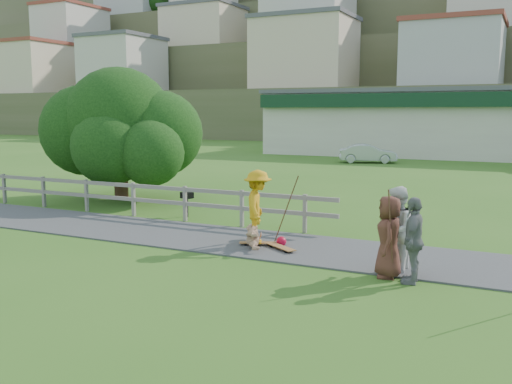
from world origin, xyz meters
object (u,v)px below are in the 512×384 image
Objects in this scene: bbq at (187,204)px; spectator_b at (414,240)px; skater_fallen at (254,235)px; car_silver at (368,153)px; spectator_a at (396,230)px; spectator_c at (389,237)px; tree at (120,147)px; skater_rider at (258,211)px.

spectator_b is at bearing -10.83° from bbq.
skater_fallen is 0.45× the size of car_silver.
spectator_b is at bearing 39.13° from spectator_a.
spectator_b is at bearing -44.82° from skater_fallen.
bbq is (-8.01, 4.14, -0.47)m from spectator_b.
spectator_b reaches higher than spectator_c.
tree reaches higher than skater_fallen.
skater_rider reaches higher than spectator_a.
spectator_a is 1.09× the size of spectator_c.
skater_fallen is at bearing 117.24° from skater_rider.
car_silver is (-7.42, 25.83, -0.23)m from spectator_c.
car_silver is 0.56× the size of tree.
car_silver is at bearing -178.49° from spectator_c.
tree is at bearing -115.40° from spectator_a.
car_silver is 4.70× the size of bbq.
spectator_c is at bearing 176.80° from car_silver.
spectator_a is (3.66, -0.84, -0.00)m from skater_rider.
spectator_b is at bearing 177.77° from car_silver.
car_silver is at bearing -14.76° from skater_rider.
skater_rider is 3.80m from spectator_c.
tree is at bearing 36.51° from skater_rider.
bbq is (-3.81, 2.80, 0.09)m from skater_fallen.
spectator_a is at bearing -25.10° from tree.
skater_rider reaches higher than spectator_b.
spectator_a is at bearing -38.74° from skater_fallen.
car_silver is at bearing 71.52° from skater_fallen.
spectator_a is at bearing -143.74° from spectator_b.
spectator_b is at bearing -26.43° from tree.
spectator_c is 2.12× the size of bbq.
skater_fallen is 0.97× the size of spectator_b.
bbq is at bearing -132.38° from spectator_c.
skater_rider is 0.63m from skater_fallen.
tree is (-8.13, 4.79, 1.72)m from skater_fallen.
spectator_a is at bearing -8.82° from bbq.
spectator_a is 0.74m from spectator_b.
spectator_b is 0.26× the size of tree.
bbq is at bearing -120.48° from spectator_b.
skater_rider is 1.10× the size of skater_fallen.
spectator_b is 1.02× the size of spectator_c.
skater_rider is 1.07× the size of spectator_b.
bbq is (-3.88, 2.72, -0.53)m from skater_rider.
spectator_a is at bearing 177.16° from car_silver.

